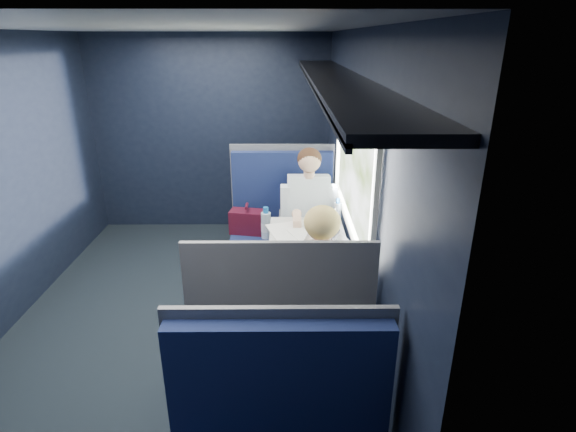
{
  "coord_description": "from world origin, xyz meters",
  "views": [
    {
      "loc": [
        0.88,
        -3.23,
        2.24
      ],
      "look_at": [
        0.9,
        0.0,
        0.95
      ],
      "focal_mm": 28.0,
      "sensor_mm": 36.0,
      "label": 1
    }
  ],
  "objects_px": {
    "seat_bay_near": "(281,233)",
    "bottle_small": "(337,212)",
    "laptop": "(326,234)",
    "cup": "(328,217)",
    "woman": "(320,288)",
    "seat_bay_far": "(281,344)",
    "seat_row_front": "(283,202)",
    "man": "(309,211)",
    "table": "(305,249)"
  },
  "relations": [
    {
      "from": "seat_bay_near",
      "to": "bottle_small",
      "type": "distance_m",
      "value": 0.82
    },
    {
      "from": "laptop",
      "to": "cup",
      "type": "bearing_deg",
      "value": 82.76
    },
    {
      "from": "laptop",
      "to": "cup",
      "type": "relative_size",
      "value": 4.42
    },
    {
      "from": "woman",
      "to": "laptop",
      "type": "xyz_separation_m",
      "value": [
        0.1,
        0.69,
        0.08
      ]
    },
    {
      "from": "seat_bay_far",
      "to": "seat_row_front",
      "type": "distance_m",
      "value": 2.67
    },
    {
      "from": "seat_bay_near",
      "to": "woman",
      "type": "height_order",
      "value": "woman"
    },
    {
      "from": "man",
      "to": "cup",
      "type": "relative_size",
      "value": 16.19
    },
    {
      "from": "table",
      "to": "woman",
      "type": "distance_m",
      "value": 0.71
    },
    {
      "from": "table",
      "to": "man",
      "type": "distance_m",
      "value": 0.7
    },
    {
      "from": "seat_bay_near",
      "to": "man",
      "type": "height_order",
      "value": "man"
    },
    {
      "from": "woman",
      "to": "man",
      "type": "bearing_deg",
      "value": 90.0
    },
    {
      "from": "woman",
      "to": "cup",
      "type": "height_order",
      "value": "woman"
    },
    {
      "from": "table",
      "to": "woman",
      "type": "xyz_separation_m",
      "value": [
        0.07,
        -0.71,
        0.06
      ]
    },
    {
      "from": "table",
      "to": "seat_bay_near",
      "type": "bearing_deg",
      "value": 102.7
    },
    {
      "from": "table",
      "to": "seat_bay_far",
      "type": "relative_size",
      "value": 0.79
    },
    {
      "from": "bottle_small",
      "to": "cup",
      "type": "bearing_deg",
      "value": 159.74
    },
    {
      "from": "seat_bay_near",
      "to": "seat_bay_far",
      "type": "xyz_separation_m",
      "value": [
        0.01,
        -1.75,
        -0.01
      ]
    },
    {
      "from": "cup",
      "to": "seat_bay_far",
      "type": "bearing_deg",
      "value": -107.55
    },
    {
      "from": "bottle_small",
      "to": "seat_bay_far",
      "type": "bearing_deg",
      "value": -111.07
    },
    {
      "from": "bottle_small",
      "to": "seat_bay_near",
      "type": "bearing_deg",
      "value": 134.63
    },
    {
      "from": "seat_bay_far",
      "to": "seat_bay_near",
      "type": "bearing_deg",
      "value": 90.46
    },
    {
      "from": "seat_bay_far",
      "to": "seat_row_front",
      "type": "bearing_deg",
      "value": 90.0
    },
    {
      "from": "man",
      "to": "laptop",
      "type": "relative_size",
      "value": 3.66
    },
    {
      "from": "table",
      "to": "seat_row_front",
      "type": "relative_size",
      "value": 0.86
    },
    {
      "from": "seat_row_front",
      "to": "man",
      "type": "bearing_deg",
      "value": -77.17
    },
    {
      "from": "woman",
      "to": "seat_row_front",
      "type": "bearing_deg",
      "value": 95.7
    },
    {
      "from": "seat_row_front",
      "to": "bottle_small",
      "type": "bearing_deg",
      "value": -71.38
    },
    {
      "from": "seat_bay_far",
      "to": "man",
      "type": "distance_m",
      "value": 1.62
    },
    {
      "from": "table",
      "to": "seat_bay_near",
      "type": "distance_m",
      "value": 0.93
    },
    {
      "from": "man",
      "to": "laptop",
      "type": "bearing_deg",
      "value": -81.95
    },
    {
      "from": "man",
      "to": "cup",
      "type": "xyz_separation_m",
      "value": [
        0.15,
        -0.3,
        0.06
      ]
    },
    {
      "from": "seat_bay_near",
      "to": "cup",
      "type": "height_order",
      "value": "seat_bay_near"
    },
    {
      "from": "man",
      "to": "woman",
      "type": "xyz_separation_m",
      "value": [
        0.0,
        -1.41,
        0.01
      ]
    },
    {
      "from": "seat_bay_far",
      "to": "laptop",
      "type": "xyz_separation_m",
      "value": [
        0.35,
        0.86,
        0.39
      ]
    },
    {
      "from": "table",
      "to": "laptop",
      "type": "distance_m",
      "value": 0.22
    },
    {
      "from": "laptop",
      "to": "cup",
      "type": "distance_m",
      "value": 0.42
    },
    {
      "from": "seat_bay_far",
      "to": "woman",
      "type": "bearing_deg",
      "value": 33.82
    },
    {
      "from": "man",
      "to": "table",
      "type": "bearing_deg",
      "value": -95.52
    },
    {
      "from": "bottle_small",
      "to": "woman",
      "type": "bearing_deg",
      "value": -102.04
    },
    {
      "from": "seat_row_front",
      "to": "bottle_small",
      "type": "xyz_separation_m",
      "value": [
        0.48,
        -1.42,
        0.43
      ]
    },
    {
      "from": "woman",
      "to": "laptop",
      "type": "height_order",
      "value": "woman"
    },
    {
      "from": "seat_row_front",
      "to": "cup",
      "type": "distance_m",
      "value": 1.5
    },
    {
      "from": "seat_bay_far",
      "to": "laptop",
      "type": "height_order",
      "value": "seat_bay_far"
    },
    {
      "from": "woman",
      "to": "cup",
      "type": "bearing_deg",
      "value": 82.13
    },
    {
      "from": "seat_row_front",
      "to": "seat_bay_near",
      "type": "bearing_deg",
      "value": -90.86
    },
    {
      "from": "seat_bay_far",
      "to": "woman",
      "type": "xyz_separation_m",
      "value": [
        0.25,
        0.17,
        0.31
      ]
    },
    {
      "from": "laptop",
      "to": "bottle_small",
      "type": "relative_size",
      "value": 1.64
    },
    {
      "from": "laptop",
      "to": "bottle_small",
      "type": "distance_m",
      "value": 0.41
    },
    {
      "from": "seat_bay_near",
      "to": "woman",
      "type": "relative_size",
      "value": 0.95
    },
    {
      "from": "table",
      "to": "seat_bay_far",
      "type": "height_order",
      "value": "seat_bay_far"
    }
  ]
}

